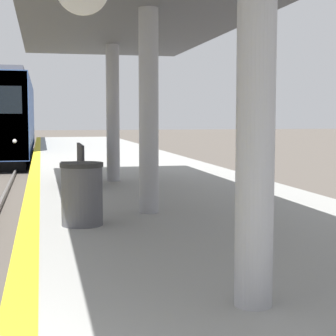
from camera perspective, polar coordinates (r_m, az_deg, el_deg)
The scene contains 4 objects.
train at distance 33.72m, azimuth -15.93°, elevation 4.90°, with size 2.70×18.39×4.66m.
station_canopy at distance 9.03m, azimuth -2.01°, elevation 15.75°, with size 4.04×13.60×3.41m.
trash_bin at distance 8.01m, azimuth -8.73°, elevation -2.61°, with size 0.61×0.61×0.89m.
bench at distance 12.63m, azimuth -9.43°, elevation 0.43°, with size 0.44×1.58×0.92m.
Camera 1 is at (1.85, -2.51, 2.47)m, focal length 60.00 mm.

